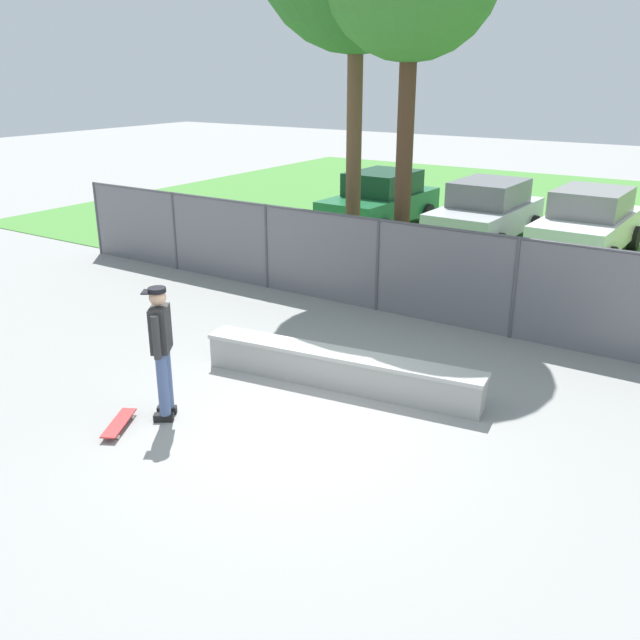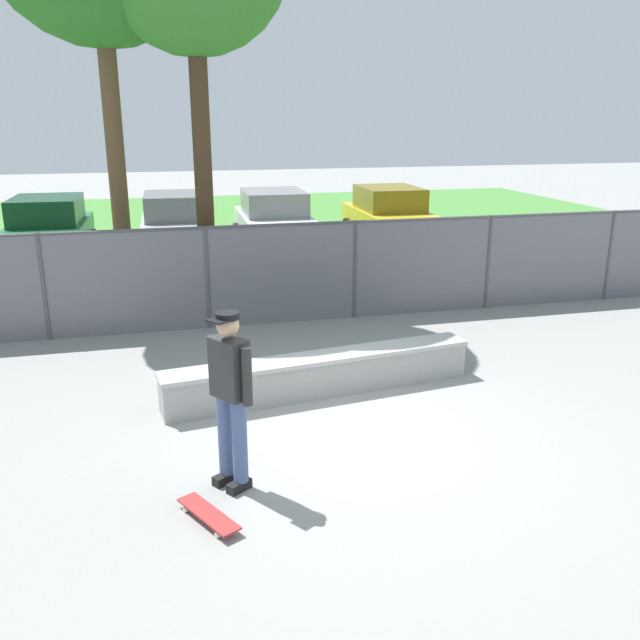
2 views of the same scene
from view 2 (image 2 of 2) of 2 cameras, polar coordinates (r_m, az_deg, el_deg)
ground_plane at (r=8.07m, az=3.42°, el=-9.72°), size 80.00×80.00×0.00m
grass_strip at (r=22.24m, az=-8.24°, el=7.45°), size 30.71×20.00×0.02m
concrete_ledge at (r=9.11m, az=0.08°, el=-4.59°), size 4.34×1.06×0.54m
skateboarder at (r=6.66m, az=-7.59°, el=-6.05°), size 0.42×0.52×1.84m
skateboard at (r=6.58m, az=-9.42°, el=-15.90°), size 0.55×0.80×0.09m
chainlink_fence at (r=12.03m, az=-3.15°, el=4.28°), size 18.78×0.07×1.81m
car_green at (r=18.34m, az=-22.01°, el=7.02°), size 2.11×4.25×1.66m
car_silver at (r=18.22m, az=-11.98°, el=7.82°), size 2.11×4.25×1.66m
car_white at (r=18.57m, az=-3.84°, el=8.32°), size 2.11×4.25×1.66m
car_yellow at (r=19.58m, az=5.94°, el=8.71°), size 2.11×4.25×1.66m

